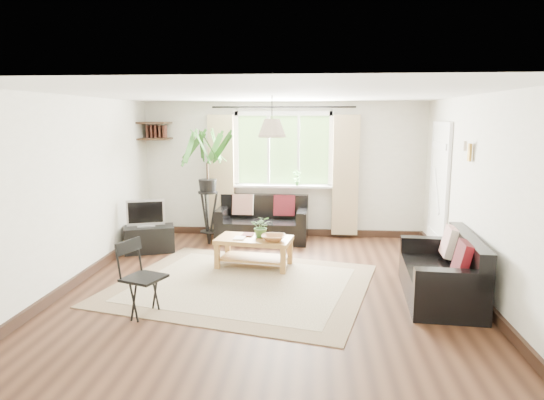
# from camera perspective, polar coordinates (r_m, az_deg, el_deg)

# --- Properties ---
(floor) EXTENTS (5.50, 5.50, 0.00)m
(floor) POSITION_cam_1_polar(r_m,az_deg,el_deg) (6.27, -0.32, -10.12)
(floor) COLOR black
(floor) RESTS_ON ground
(ceiling) EXTENTS (5.50, 5.50, 0.00)m
(ceiling) POSITION_cam_1_polar(r_m,az_deg,el_deg) (5.90, -0.34, 12.35)
(ceiling) COLOR white
(ceiling) RESTS_ON floor
(wall_back) EXTENTS (5.00, 0.02, 2.40)m
(wall_back) POSITION_cam_1_polar(r_m,az_deg,el_deg) (8.69, 1.34, 3.60)
(wall_back) COLOR beige
(wall_back) RESTS_ON floor
(wall_front) EXTENTS (5.00, 0.02, 2.40)m
(wall_front) POSITION_cam_1_polar(r_m,az_deg,el_deg) (3.30, -4.75, -6.69)
(wall_front) COLOR beige
(wall_front) RESTS_ON floor
(wall_left) EXTENTS (0.02, 5.50, 2.40)m
(wall_left) POSITION_cam_1_polar(r_m,az_deg,el_deg) (6.68, -22.21, 1.00)
(wall_left) COLOR beige
(wall_left) RESTS_ON floor
(wall_right) EXTENTS (0.02, 5.50, 2.40)m
(wall_right) POSITION_cam_1_polar(r_m,az_deg,el_deg) (6.26, 23.10, 0.40)
(wall_right) COLOR beige
(wall_right) RESTS_ON floor
(rug) EXTENTS (3.64, 3.31, 0.02)m
(rug) POSITION_cam_1_polar(r_m,az_deg,el_deg) (6.34, -3.57, -9.84)
(rug) COLOR #C2B597
(rug) RESTS_ON floor
(window) EXTENTS (2.50, 0.16, 2.16)m
(window) POSITION_cam_1_polar(r_m,az_deg,el_deg) (8.62, 1.33, 5.88)
(window) COLOR white
(window) RESTS_ON wall_back
(door) EXTENTS (0.06, 0.96, 2.06)m
(door) POSITION_cam_1_polar(r_m,az_deg,el_deg) (7.90, 19.02, 0.98)
(door) COLOR silver
(door) RESTS_ON wall_right
(corner_shelf) EXTENTS (0.50, 0.50, 0.34)m
(corner_shelf) POSITION_cam_1_polar(r_m,az_deg,el_deg) (8.83, -13.63, 7.92)
(corner_shelf) COLOR black
(corner_shelf) RESTS_ON wall_back
(pendant_lamp) EXTENTS (0.36, 0.36, 0.54)m
(pendant_lamp) POSITION_cam_1_polar(r_m,az_deg,el_deg) (6.30, 0.00, 9.00)
(pendant_lamp) COLOR beige
(pendant_lamp) RESTS_ON ceiling
(wall_sconce) EXTENTS (0.12, 0.12, 0.28)m
(wall_sconce) POSITION_cam_1_polar(r_m,az_deg,el_deg) (6.47, 22.01, 5.57)
(wall_sconce) COLOR beige
(wall_sconce) RESTS_ON wall_right
(sofa_back) EXTENTS (1.58, 0.82, 0.73)m
(sofa_back) POSITION_cam_1_polar(r_m,az_deg,el_deg) (8.41, -1.14, -2.37)
(sofa_back) COLOR black
(sofa_back) RESTS_ON floor
(sofa_right) EXTENTS (1.62, 0.89, 0.74)m
(sofa_right) POSITION_cam_1_polar(r_m,az_deg,el_deg) (6.10, 19.18, -7.62)
(sofa_right) COLOR black
(sofa_right) RESTS_ON floor
(coffee_table) EXTENTS (1.13, 0.72, 0.43)m
(coffee_table) POSITION_cam_1_polar(r_m,az_deg,el_deg) (6.99, -2.11, -6.18)
(coffee_table) COLOR olive
(coffee_table) RESTS_ON floor
(table_plant) EXTENTS (0.29, 0.25, 0.31)m
(table_plant) POSITION_cam_1_polar(r_m,az_deg,el_deg) (6.91, -1.26, -3.15)
(table_plant) COLOR #365E25
(table_plant) RESTS_ON coffee_table
(bowl) EXTENTS (0.34, 0.34, 0.08)m
(bowl) POSITION_cam_1_polar(r_m,az_deg,el_deg) (6.76, 0.17, -4.47)
(bowl) COLOR #915C32
(bowl) RESTS_ON coffee_table
(book_a) EXTENTS (0.16, 0.21, 0.02)m
(book_a) POSITION_cam_1_polar(r_m,az_deg,el_deg) (6.91, -4.48, -4.45)
(book_a) COLOR silver
(book_a) RESTS_ON coffee_table
(book_b) EXTENTS (0.17, 0.23, 0.02)m
(book_b) POSITION_cam_1_polar(r_m,az_deg,el_deg) (7.09, -3.52, -4.06)
(book_b) COLOR #512320
(book_b) RESTS_ON coffee_table
(tv_stand) EXTENTS (0.87, 0.66, 0.41)m
(tv_stand) POSITION_cam_1_polar(r_m,az_deg,el_deg) (8.01, -14.20, -4.47)
(tv_stand) COLOR black
(tv_stand) RESTS_ON floor
(tv) EXTENTS (0.62, 0.38, 0.45)m
(tv) POSITION_cam_1_polar(r_m,az_deg,el_deg) (7.93, -14.65, -1.42)
(tv) COLOR #A5A5AA
(tv) RESTS_ON tv_stand
(palm_stand) EXTENTS (0.94, 0.94, 1.95)m
(palm_stand) POSITION_cam_1_polar(r_m,az_deg,el_deg) (8.15, -7.57, 1.52)
(palm_stand) COLOR black
(palm_stand) RESTS_ON floor
(folding_chair) EXTENTS (0.55, 0.55, 0.82)m
(folding_chair) POSITION_cam_1_polar(r_m,az_deg,el_deg) (5.45, -14.82, -9.01)
(folding_chair) COLOR black
(folding_chair) RESTS_ON floor
(sill_plant) EXTENTS (0.14, 0.10, 0.27)m
(sill_plant) POSITION_cam_1_polar(r_m,az_deg,el_deg) (8.57, 2.95, 2.60)
(sill_plant) COLOR #2D6023
(sill_plant) RESTS_ON window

